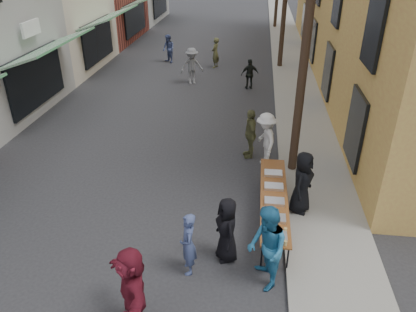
% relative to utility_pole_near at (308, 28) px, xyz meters
% --- Properties ---
extents(ground, '(120.00, 120.00, 0.00)m').
position_rel_utility_pole_near_xyz_m(ground, '(-4.30, -3.00, -4.50)').
color(ground, '#28282B').
rests_on(ground, ground).
extents(sidewalk, '(2.20, 60.00, 0.10)m').
position_rel_utility_pole_near_xyz_m(sidewalk, '(0.70, 12.00, -4.45)').
color(sidewalk, gray).
rests_on(sidewalk, ground).
extents(utility_pole_near, '(0.26, 0.26, 9.00)m').
position_rel_utility_pole_near_xyz_m(utility_pole_near, '(0.00, 0.00, 0.00)').
color(utility_pole_near, '#2D2116').
rests_on(utility_pole_near, ground).
extents(serving_table, '(0.70, 4.00, 0.75)m').
position_rel_utility_pole_near_xyz_m(serving_table, '(-0.68, -2.71, -3.79)').
color(serving_table, brown).
rests_on(serving_table, ground).
extents(catering_tray_sausage, '(0.50, 0.33, 0.08)m').
position_rel_utility_pole_near_xyz_m(catering_tray_sausage, '(-0.68, -4.36, -3.71)').
color(catering_tray_sausage, maroon).
rests_on(catering_tray_sausage, serving_table).
extents(catering_tray_foil_b, '(0.50, 0.33, 0.08)m').
position_rel_utility_pole_near_xyz_m(catering_tray_foil_b, '(-0.68, -3.71, -3.71)').
color(catering_tray_foil_b, '#B2B2B7').
rests_on(catering_tray_foil_b, serving_table).
extents(catering_tray_buns, '(0.50, 0.33, 0.08)m').
position_rel_utility_pole_near_xyz_m(catering_tray_buns, '(-0.68, -3.01, -3.71)').
color(catering_tray_buns, tan).
rests_on(catering_tray_buns, serving_table).
extents(catering_tray_foil_d, '(0.50, 0.33, 0.08)m').
position_rel_utility_pole_near_xyz_m(catering_tray_foil_d, '(-0.68, -2.31, -3.71)').
color(catering_tray_foil_d, '#B2B2B7').
rests_on(catering_tray_foil_d, serving_table).
extents(catering_tray_buns_end, '(0.50, 0.33, 0.08)m').
position_rel_utility_pole_near_xyz_m(catering_tray_buns_end, '(-0.68, -1.61, -3.71)').
color(catering_tray_buns_end, tan).
rests_on(catering_tray_buns_end, serving_table).
extents(condiment_jar_a, '(0.07, 0.07, 0.08)m').
position_rel_utility_pole_near_xyz_m(condiment_jar_a, '(-0.90, -4.66, -3.71)').
color(condiment_jar_a, '#A57F26').
rests_on(condiment_jar_a, serving_table).
extents(condiment_jar_b, '(0.07, 0.07, 0.08)m').
position_rel_utility_pole_near_xyz_m(condiment_jar_b, '(-0.90, -4.56, -3.71)').
color(condiment_jar_b, '#A57F26').
rests_on(condiment_jar_b, serving_table).
extents(condiment_jar_c, '(0.07, 0.07, 0.08)m').
position_rel_utility_pole_near_xyz_m(condiment_jar_c, '(-0.90, -4.46, -3.71)').
color(condiment_jar_c, '#A57F26').
rests_on(condiment_jar_c, serving_table).
extents(cup_stack, '(0.08, 0.08, 0.12)m').
position_rel_utility_pole_near_xyz_m(cup_stack, '(-0.48, -4.61, -3.69)').
color(cup_stack, tan).
rests_on(cup_stack, serving_table).
extents(guest_front_a, '(0.78, 0.93, 1.62)m').
position_rel_utility_pole_near_xyz_m(guest_front_a, '(-1.78, -4.30, -3.69)').
color(guest_front_a, black).
rests_on(guest_front_a, ground).
extents(guest_front_b, '(0.49, 0.63, 1.53)m').
position_rel_utility_pole_near_xyz_m(guest_front_b, '(-2.59, -4.84, -3.74)').
color(guest_front_b, '#414F7E').
rests_on(guest_front_b, ground).
extents(guest_front_c, '(0.97, 1.11, 1.96)m').
position_rel_utility_pole_near_xyz_m(guest_front_c, '(-0.90, -5.02, -3.52)').
color(guest_front_c, teal).
rests_on(guest_front_c, ground).
extents(guest_front_d, '(0.96, 1.31, 1.81)m').
position_rel_utility_pole_near_xyz_m(guest_front_d, '(-0.90, 0.32, -3.59)').
color(guest_front_d, white).
rests_on(guest_front_d, ground).
extents(guest_front_e, '(0.62, 1.07, 1.71)m').
position_rel_utility_pole_near_xyz_m(guest_front_e, '(-1.41, 0.83, -3.64)').
color(guest_front_e, brown).
rests_on(guest_front_e, ground).
extents(guest_queue_back, '(1.32, 1.73, 1.83)m').
position_rel_utility_pole_near_xyz_m(guest_queue_back, '(-3.39, -6.36, -3.59)').
color(guest_queue_back, maroon).
rests_on(guest_queue_back, ground).
extents(server, '(0.86, 1.01, 1.75)m').
position_rel_utility_pole_near_xyz_m(server, '(0.05, -2.30, -3.53)').
color(server, black).
rests_on(server, sidewalk).
extents(passerby_left, '(1.36, 1.10, 1.84)m').
position_rel_utility_pole_near_xyz_m(passerby_left, '(-4.60, 8.45, -3.58)').
color(passerby_left, slate).
rests_on(passerby_left, ground).
extents(passerby_mid, '(0.94, 0.60, 1.49)m').
position_rel_utility_pole_near_xyz_m(passerby_mid, '(-1.63, 7.98, -3.75)').
color(passerby_mid, black).
rests_on(passerby_mid, ground).
extents(passerby_right, '(0.57, 0.71, 1.71)m').
position_rel_utility_pole_near_xyz_m(passerby_right, '(-3.72, 11.53, -3.65)').
color(passerby_right, brown).
rests_on(passerby_right, ground).
extents(passerby_far, '(1.01, 1.01, 1.65)m').
position_rel_utility_pole_near_xyz_m(passerby_far, '(-6.61, 12.25, -3.68)').
color(passerby_far, '#424F80').
rests_on(passerby_far, ground).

